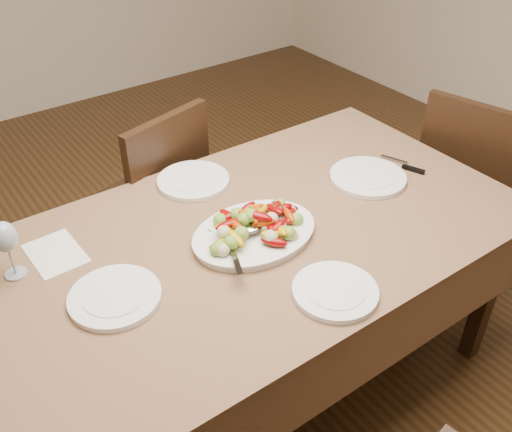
{
  "coord_description": "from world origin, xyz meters",
  "views": [
    {
      "loc": [
        -1.02,
        -1.21,
        1.91
      ],
      "look_at": [
        -0.13,
        0.0,
        0.82
      ],
      "focal_mm": 40.0,
      "sensor_mm": 36.0,
      "label": 1
    }
  ],
  "objects": [
    {
      "name": "chair_far",
      "position": [
        -0.19,
        0.76,
        0.47
      ],
      "size": [
        0.51,
        0.51,
        0.95
      ],
      "primitive_type": null,
      "rotation": [
        0.0,
        0.0,
        3.4
      ],
      "color": "black",
      "rests_on": "ground"
    },
    {
      "name": "table_knife",
      "position": [
        0.58,
        -0.01,
        0.76
      ],
      "size": [
        0.09,
        0.19,
        0.01
      ],
      "primitive_type": null,
      "rotation": [
        0.0,
        0.0,
        0.36
      ],
      "color": "#9EA0A8",
      "rests_on": "dining_table"
    },
    {
      "name": "plate_far",
      "position": [
        -0.15,
        0.38,
        0.77
      ],
      "size": [
        0.27,
        0.27,
        0.02
      ],
      "primitive_type": "cylinder",
      "color": "white",
      "rests_on": "dining_table"
    },
    {
      "name": "plate_left",
      "position": [
        -0.65,
        -0.02,
        0.77
      ],
      "size": [
        0.27,
        0.27,
        0.02
      ],
      "primitive_type": "cylinder",
      "color": "white",
      "rests_on": "dining_table"
    },
    {
      "name": "plate_right",
      "position": [
        0.4,
        0.01,
        0.77
      ],
      "size": [
        0.29,
        0.29,
        0.02
      ],
      "primitive_type": "cylinder",
      "color": "white",
      "rests_on": "dining_table"
    },
    {
      "name": "chair_right",
      "position": [
        1.11,
        -0.02,
        0.47
      ],
      "size": [
        0.51,
        0.51,
        0.95
      ],
      "primitive_type": null,
      "rotation": [
        0.0,
        0.0,
        1.81
      ],
      "color": "black",
      "rests_on": "ground"
    },
    {
      "name": "dining_table",
      "position": [
        -0.13,
        0.0,
        0.38
      ],
      "size": [
        1.85,
        1.06,
        0.76
      ],
      "primitive_type": "cube",
      "rotation": [
        0.0,
        0.0,
        -0.01
      ],
      "color": "brown",
      "rests_on": "ground"
    },
    {
      "name": "wine_glass",
      "position": [
        -0.85,
        0.25,
        0.86
      ],
      "size": [
        0.08,
        0.08,
        0.2
      ],
      "primitive_type": null,
      "color": "#8C99A5",
      "rests_on": "dining_table"
    },
    {
      "name": "floor",
      "position": [
        0.0,
        0.0,
        0.0
      ],
      "size": [
        6.0,
        6.0,
        0.0
      ],
      "primitive_type": "plane",
      "color": "#3B2511",
      "rests_on": "ground"
    },
    {
      "name": "serving_platter",
      "position": [
        -0.16,
        -0.03,
        0.77
      ],
      "size": [
        0.42,
        0.31,
        0.02
      ],
      "primitive_type": "ellipsoid",
      "rotation": [
        0.0,
        0.0,
        -0.01
      ],
      "color": "white",
      "rests_on": "dining_table"
    },
    {
      "name": "menu_card",
      "position": [
        -0.71,
        0.28,
        0.76
      ],
      "size": [
        0.16,
        0.21,
        0.0
      ],
      "primitive_type": "cube",
      "rotation": [
        0.0,
        0.0,
        0.03
      ],
      "color": "silver",
      "rests_on": "dining_table"
    },
    {
      "name": "serving_spoon",
      "position": [
        -0.22,
        -0.06,
        0.81
      ],
      "size": [
        0.28,
        0.17,
        0.03
      ],
      "primitive_type": null,
      "rotation": [
        0.0,
        0.0,
        -0.42
      ],
      "color": "#9EA0A8",
      "rests_on": "serving_platter"
    },
    {
      "name": "roasted_vegetables",
      "position": [
        -0.16,
        -0.03,
        0.83
      ],
      "size": [
        0.35,
        0.24,
        0.09
      ],
      "primitive_type": null,
      "rotation": [
        0.0,
        0.0,
        -0.01
      ],
      "color": "#760304",
      "rests_on": "serving_platter"
    },
    {
      "name": "plate_near",
      "position": [
        -0.13,
        -0.38,
        0.77
      ],
      "size": [
        0.25,
        0.25,
        0.02
      ],
      "primitive_type": "cylinder",
      "color": "white",
      "rests_on": "dining_table"
    }
  ]
}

